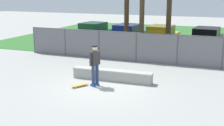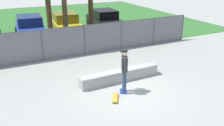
# 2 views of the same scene
# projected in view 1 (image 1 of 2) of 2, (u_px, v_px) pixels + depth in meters

# --- Properties ---
(ground_plane) EXTENTS (80.00, 80.00, 0.00)m
(ground_plane) POSITION_uv_depth(u_px,v_px,m) (100.00, 86.00, 13.47)
(ground_plane) COLOR #9E9E99
(grass_strip) EXTENTS (26.53, 20.00, 0.02)m
(grass_strip) POSITION_uv_depth(u_px,v_px,m) (170.00, 38.00, 27.49)
(grass_strip) COLOR #336B2D
(grass_strip) RESTS_ON ground
(concrete_ledge) EXTENTS (3.89, 0.61, 0.52)m
(concrete_ledge) POSITION_uv_depth(u_px,v_px,m) (112.00, 75.00, 14.30)
(concrete_ledge) COLOR #999993
(concrete_ledge) RESTS_ON ground
(skateboarder) EXTENTS (0.39, 0.56, 1.84)m
(skateboarder) POSITION_uv_depth(u_px,v_px,m) (95.00, 64.00, 13.31)
(skateboarder) COLOR #2647A5
(skateboarder) RESTS_ON ground
(skateboard) EXTENTS (0.57, 0.79, 0.09)m
(skateboard) POSITION_uv_depth(u_px,v_px,m) (80.00, 85.00, 13.43)
(skateboard) COLOR gold
(skateboard) RESTS_ON ground
(chainlink_fence) EXTENTS (14.60, 0.07, 1.77)m
(chainlink_fence) POSITION_uv_depth(u_px,v_px,m) (136.00, 46.00, 17.97)
(chainlink_fence) COLOR #4C4C51
(chainlink_fence) RESTS_ON ground
(car_green) EXTENTS (2.25, 4.32, 1.66)m
(car_green) POSITION_uv_depth(u_px,v_px,m) (94.00, 33.00, 24.69)
(car_green) COLOR #1E6638
(car_green) RESTS_ON ground
(car_blue) EXTENTS (2.25, 4.32, 1.66)m
(car_blue) POSITION_uv_depth(u_px,v_px,m) (128.00, 35.00, 23.35)
(car_blue) COLOR #233D9E
(car_blue) RESTS_ON ground
(car_yellow) EXTENTS (2.25, 4.32, 1.66)m
(car_yellow) POSITION_uv_depth(u_px,v_px,m) (161.00, 37.00, 22.51)
(car_yellow) COLOR gold
(car_yellow) RESTS_ON ground
(car_black) EXTENTS (2.25, 4.32, 1.66)m
(car_black) POSITION_uv_depth(u_px,v_px,m) (206.00, 39.00, 21.26)
(car_black) COLOR black
(car_black) RESTS_ON ground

